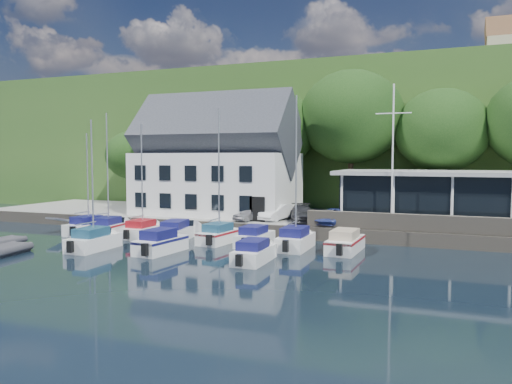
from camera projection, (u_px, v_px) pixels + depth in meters
ground at (202, 267)px, 27.87m from camera, size 180.00×180.00×0.00m
quay at (293, 221)px, 44.11m from camera, size 60.00×13.00×1.00m
quay_face at (269, 231)px, 38.06m from camera, size 60.00×0.30×1.00m
hillside at (370, 146)px, 84.97m from camera, size 160.00×75.00×16.00m
field_patch at (423, 101)px, 88.96m from camera, size 50.00×30.00×0.30m
harbor_building at (217, 166)px, 45.37m from camera, size 14.40×8.20×8.70m
club_pavilion at (424, 197)px, 38.57m from camera, size 13.20×7.20×4.10m
seawall at (436, 224)px, 34.03m from camera, size 18.00×0.50×1.20m
gangway at (77, 230)px, 42.19m from camera, size 1.20×6.00×1.40m
car_silver at (249, 214)px, 40.55m from camera, size 2.12×3.43×1.09m
car_white at (277, 212)px, 40.83m from camera, size 2.21×4.11×1.29m
car_dgrey at (302, 213)px, 40.08m from camera, size 3.22×4.90×1.32m
car_blue at (334, 216)px, 38.18m from camera, size 2.39×4.09×1.31m
flagpole at (393, 157)px, 35.45m from camera, size 2.48×0.20×10.32m
tree_0 at (133, 168)px, 54.49m from camera, size 5.86×5.86×8.00m
tree_1 at (205, 159)px, 52.39m from camera, size 7.26×7.26×9.92m
tree_2 at (272, 150)px, 48.55m from camera, size 8.55×8.55×11.69m
tree_3 at (351, 141)px, 46.81m from camera, size 9.72×9.72×13.29m
tree_4 at (441, 152)px, 43.92m from camera, size 8.18×8.18×11.17m
boat_r1_0 at (88, 178)px, 39.58m from camera, size 2.65×5.89×9.05m
boat_r1_1 at (108, 180)px, 39.30m from camera, size 2.53×5.79×8.74m
boat_r1_2 at (142, 183)px, 38.09m from camera, size 1.92×5.40×8.33m
boat_r1_3 at (177, 230)px, 37.20m from camera, size 2.89×6.54×1.48m
boat_r1_4 at (219, 181)px, 35.46m from camera, size 2.42×5.66×8.91m
boat_r1_5 at (255, 235)px, 34.65m from camera, size 2.01×5.53×1.43m
boat_r1_6 at (296, 180)px, 33.05m from camera, size 1.94×5.72×9.34m
boat_r1_7 at (345, 240)px, 32.40m from camera, size 2.16×6.22×1.48m
boat_r2_1 at (92, 181)px, 32.81m from camera, size 1.94×5.73×9.22m
boat_r2_2 at (161, 241)px, 32.05m from camera, size 2.42×5.76×1.57m
boat_r2_3 at (254, 250)px, 29.25m from camera, size 1.89×5.68×1.36m
dinghy_0 at (5, 240)px, 34.96m from camera, size 1.76×2.85×0.66m
dinghy_1 at (6, 248)px, 31.70m from camera, size 2.31×3.45×0.76m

